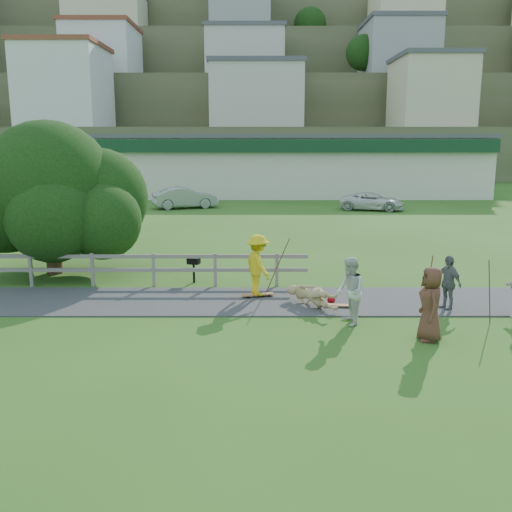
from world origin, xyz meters
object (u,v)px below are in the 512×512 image
object	(u,v)px
spectator_a	(350,291)
car_white	(372,201)
car_silver	(185,198)
skater_rider	(258,268)
tree	(51,219)
skater_fallen	(312,296)
spectator_b	(448,283)
bbq	(194,270)
spectator_c	(431,304)

from	to	relation	value
spectator_a	car_white	xyz separation A→B (m)	(5.41, 24.17, -0.29)
spectator_a	car_silver	size ratio (longest dim) A/B	0.40
car_white	car_silver	bearing A→B (deg)	100.68
skater_rider	car_white	size ratio (longest dim) A/B	0.43
car_white	tree	distance (m)	23.81
skater_fallen	spectator_b	size ratio (longest dim) A/B	1.18
bbq	skater_rider	bearing A→B (deg)	-26.55
spectator_c	skater_rider	bearing A→B (deg)	-131.06
car_silver	tree	xyz separation A→B (m)	(-2.30, -19.49, 1.24)
skater_fallen	spectator_c	bearing A→B (deg)	-84.17
skater_rider	tree	xyz separation A→B (m)	(-7.27, 3.25, 1.05)
spectator_b	spectator_c	distance (m)	2.81
car_silver	bbq	world-z (taller)	car_silver
bbq	spectator_c	bearing A→B (deg)	-27.24
spectator_a	tree	bearing A→B (deg)	-127.22
skater_fallen	tree	bearing A→B (deg)	117.28
skater_rider	car_silver	distance (m)	23.28
skater_fallen	spectator_a	xyz separation A→B (m)	(0.81, -1.54, 0.55)
skater_fallen	spectator_b	xyz separation A→B (m)	(3.78, -0.21, 0.44)
skater_fallen	car_white	size ratio (longest dim) A/B	0.43
car_white	bbq	size ratio (longest dim) A/B	5.02
spectator_a	skater_rider	bearing A→B (deg)	-143.18
spectator_c	bbq	world-z (taller)	spectator_c
car_white	bbq	xyz separation A→B (m)	(-9.90, -19.79, -0.17)
skater_rider	spectator_a	world-z (taller)	skater_rider
skater_rider	spectator_c	distance (m)	5.50
skater_rider	car_white	distance (m)	23.01
skater_fallen	car_silver	world-z (taller)	car_silver
tree	bbq	world-z (taller)	tree
spectator_b	spectator_c	xyz separation A→B (m)	(-1.24, -2.51, 0.12)
tree	skater_fallen	bearing A→B (deg)	-25.65
car_white	tree	world-z (taller)	tree
tree	bbq	distance (m)	5.54
skater_fallen	spectator_a	world-z (taller)	spectator_a
spectator_c	car_silver	xyz separation A→B (m)	(-9.05, 26.45, -0.17)
spectator_a	car_white	distance (m)	24.77
spectator_c	bbq	xyz separation A→B (m)	(-6.20, 5.57, -0.47)
bbq	car_white	bearing A→B (deg)	78.12
spectator_c	tree	bearing A→B (deg)	-120.29
skater_fallen	skater_rider	bearing A→B (deg)	110.51
spectator_c	car_silver	size ratio (longest dim) A/B	0.41
spectator_b	tree	bearing A→B (deg)	-137.99
spectator_c	bbq	distance (m)	8.35
skater_rider	spectator_a	size ratio (longest dim) A/B	1.04
skater_rider	car_silver	world-z (taller)	skater_rider
skater_fallen	car_silver	xyz separation A→B (m)	(-6.51, 23.72, 0.39)
car_silver	car_white	size ratio (longest dim) A/B	1.04
spectator_c	car_white	bearing A→B (deg)	172.94
spectator_a	spectator_b	distance (m)	3.25
car_white	tree	size ratio (longest dim) A/B	0.58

